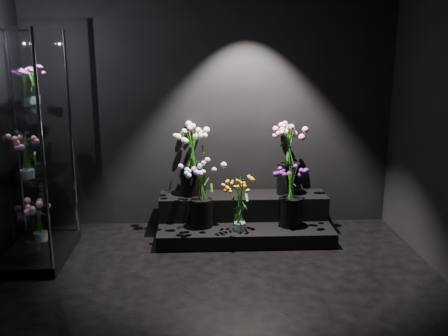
{
  "coord_description": "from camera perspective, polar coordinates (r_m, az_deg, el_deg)",
  "views": [
    {
      "loc": [
        -0.11,
        -3.45,
        1.98
      ],
      "look_at": [
        0.1,
        1.2,
        0.84
      ],
      "focal_mm": 40.0,
      "sensor_mm": 36.0,
      "label": 1
    }
  ],
  "objects": [
    {
      "name": "bouquet_cream_roses",
      "position": [
        5.37,
        -3.61,
        1.26
      ],
      "size": [
        0.53,
        0.53,
        0.73
      ],
      "rotation": [
        0.0,
        0.0,
        0.39
      ],
      "color": "black",
      "rests_on": "display_riser"
    },
    {
      "name": "bouquet_case_pink",
      "position": [
        4.75,
        -21.71,
        1.39
      ],
      "size": [
        0.36,
        0.36,
        0.4
      ],
      "rotation": [
        0.0,
        0.0,
        -0.43
      ],
      "color": "white",
      "rests_on": "display_case"
    },
    {
      "name": "bouquet_orange_bells",
      "position": [
        5.03,
        1.82,
        -4.07
      ],
      "size": [
        0.27,
        0.27,
        0.55
      ],
      "rotation": [
        0.0,
        0.0,
        -0.11
      ],
      "color": "white",
      "rests_on": "display_riser"
    },
    {
      "name": "bouquet_case_base_pink",
      "position": [
        5.26,
        -20.38,
        -5.49
      ],
      "size": [
        0.41,
        0.41,
        0.42
      ],
      "rotation": [
        0.0,
        0.0,
        0.28
      ],
      "color": "white",
      "rests_on": "display_case"
    },
    {
      "name": "bouquet_case_magenta",
      "position": [
        4.94,
        -20.98,
        8.96
      ],
      "size": [
        0.28,
        0.28,
        0.35
      ],
      "rotation": [
        0.0,
        0.0,
        -0.43
      ],
      "color": "white",
      "rests_on": "display_case"
    },
    {
      "name": "bouquet_pink_roses",
      "position": [
        5.42,
        7.43,
        1.47
      ],
      "size": [
        0.4,
        0.4,
        0.77
      ],
      "rotation": [
        0.0,
        0.0,
        -0.22
      ],
      "color": "black",
      "rests_on": "display_riser"
    },
    {
      "name": "bouquet_purple",
      "position": [
        5.19,
        7.66,
        -2.84
      ],
      "size": [
        0.39,
        0.39,
        0.65
      ],
      "rotation": [
        0.0,
        0.0,
        -0.27
      ],
      "color": "black",
      "rests_on": "display_riser"
    },
    {
      "name": "display_case",
      "position": [
        4.89,
        -21.43,
        2.05
      ],
      "size": [
        0.58,
        0.97,
        2.13
      ],
      "color": "black",
      "rests_on": "floor"
    },
    {
      "name": "wall_front",
      "position": [
        1.57,
        1.59,
        -7.98
      ],
      "size": [
        4.0,
        0.0,
        4.0
      ],
      "primitive_type": "plane",
      "rotation": [
        -1.57,
        0.0,
        0.0
      ],
      "color": "black",
      "rests_on": "floor"
    },
    {
      "name": "floor",
      "position": [
        3.98,
        -0.72,
        -16.06
      ],
      "size": [
        4.0,
        4.0,
        0.0
      ],
      "primitive_type": "plane",
      "color": "black",
      "rests_on": "ground"
    },
    {
      "name": "wall_back",
      "position": [
        5.48,
        -1.47,
        7.7
      ],
      "size": [
        4.0,
        0.0,
        4.0
      ],
      "primitive_type": "plane",
      "rotation": [
        1.57,
        0.0,
        0.0
      ],
      "color": "black",
      "rests_on": "floor"
    },
    {
      "name": "display_riser",
      "position": [
        5.42,
        2.26,
        -5.77
      ],
      "size": [
        1.81,
        0.81,
        0.4
      ],
      "color": "black",
      "rests_on": "floor"
    },
    {
      "name": "bouquet_lilac",
      "position": [
        5.11,
        -2.61,
        -2.33
      ],
      "size": [
        0.46,
        0.46,
        0.7
      ],
      "rotation": [
        0.0,
        0.0,
        -0.23
      ],
      "color": "black",
      "rests_on": "display_riser"
    }
  ]
}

